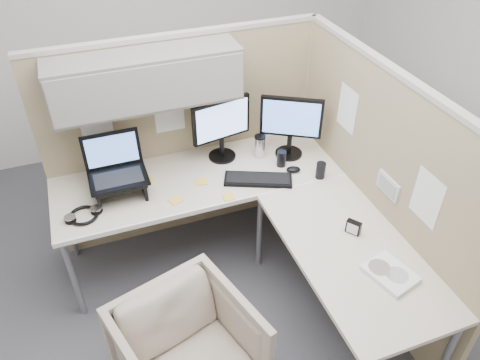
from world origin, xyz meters
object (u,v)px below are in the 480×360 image
object	(u,v)px
office_chair	(189,350)
keyboard	(258,180)
monitor_left	(221,125)
desk	(250,210)

from	to	relation	value
office_chair	keyboard	distance (m)	1.21
keyboard	monitor_left	bearing A→B (deg)	134.50
desk	keyboard	xyz separation A→B (m)	(0.14, 0.22, 0.05)
office_chair	desk	bearing A→B (deg)	29.84
monitor_left	keyboard	world-z (taller)	monitor_left
desk	monitor_left	size ratio (longest dim) A/B	4.29
office_chair	monitor_left	size ratio (longest dim) A/B	1.53
desk	office_chair	world-z (taller)	desk
office_chair	monitor_left	distance (m)	1.51
monitor_left	keyboard	size ratio (longest dim) A/B	1.00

